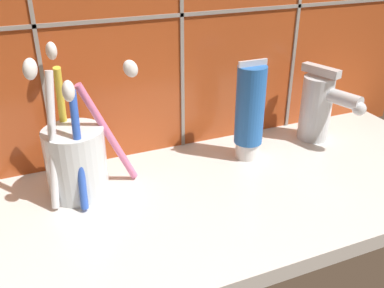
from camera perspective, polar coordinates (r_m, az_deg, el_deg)
sink_counter at (r=54.33cm, az=2.44°, el=-7.55°), size 74.60×28.81×2.00cm
toothbrush_cup at (r=53.39cm, az=-15.18°, el=-1.65°), size 13.43×11.93×18.43cm
toothpaste_tube at (r=59.55cm, az=7.70°, el=4.34°), size 4.20×4.00×14.30cm
sink_faucet at (r=67.78cm, az=16.65°, el=4.92°), size 5.40×10.65×11.55cm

